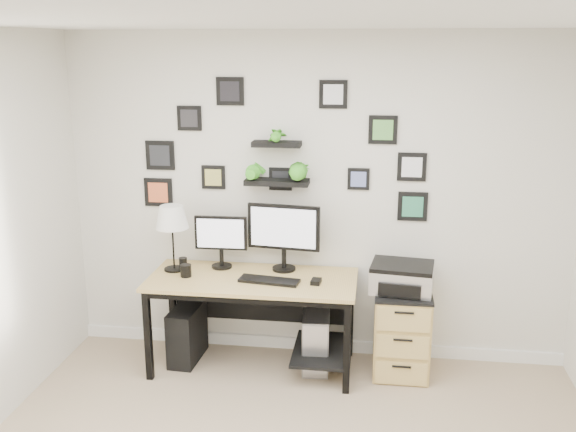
% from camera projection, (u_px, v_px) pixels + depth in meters
% --- Properties ---
extents(room, '(4.00, 4.00, 4.00)m').
position_uv_depth(room, '(314.00, 344.00, 5.39)').
color(room, tan).
rests_on(room, ground).
extents(desk, '(1.60, 0.70, 0.75)m').
position_uv_depth(desk, '(258.00, 291.00, 4.99)').
color(desk, tan).
rests_on(desk, ground).
extents(monitor_left, '(0.42, 0.17, 0.43)m').
position_uv_depth(monitor_left, '(221.00, 238.00, 5.10)').
color(monitor_left, black).
rests_on(monitor_left, desk).
extents(monitor_right, '(0.58, 0.20, 0.53)m').
position_uv_depth(monitor_right, '(284.00, 232.00, 5.02)').
color(monitor_right, black).
rests_on(monitor_right, desk).
extents(keyboard, '(0.47, 0.21, 0.02)m').
position_uv_depth(keyboard, '(269.00, 281.00, 4.84)').
color(keyboard, black).
rests_on(keyboard, desk).
extents(mouse, '(0.08, 0.11, 0.03)m').
position_uv_depth(mouse, '(316.00, 281.00, 4.81)').
color(mouse, black).
rests_on(mouse, desk).
extents(table_lamp, '(0.26, 0.26, 0.53)m').
position_uv_depth(table_lamp, '(172.00, 219.00, 5.00)').
color(table_lamp, black).
rests_on(table_lamp, desk).
extents(mug, '(0.09, 0.09, 0.10)m').
position_uv_depth(mug, '(186.00, 271.00, 4.95)').
color(mug, black).
rests_on(mug, desk).
extents(pen_cup, '(0.06, 0.06, 0.08)m').
position_uv_depth(pen_cup, '(183.00, 263.00, 5.15)').
color(pen_cup, black).
rests_on(pen_cup, desk).
extents(pc_tower_black, '(0.23, 0.46, 0.45)m').
position_uv_depth(pc_tower_black, '(187.00, 333.00, 5.19)').
color(pc_tower_black, black).
rests_on(pc_tower_black, ground).
extents(pc_tower_grey, '(0.23, 0.47, 0.46)m').
position_uv_depth(pc_tower_grey, '(316.00, 339.00, 5.08)').
color(pc_tower_grey, gray).
rests_on(pc_tower_grey, ground).
extents(file_cabinet, '(0.43, 0.53, 0.67)m').
position_uv_depth(file_cabinet, '(401.00, 331.00, 4.97)').
color(file_cabinet, tan).
rests_on(file_cabinet, ground).
extents(printer, '(0.50, 0.42, 0.21)m').
position_uv_depth(printer, '(402.00, 277.00, 4.87)').
color(printer, silver).
rests_on(printer, file_cabinet).
extents(wall_decor, '(2.28, 0.18, 1.09)m').
position_uv_depth(wall_decor, '(279.00, 157.00, 4.97)').
color(wall_decor, black).
rests_on(wall_decor, ground).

